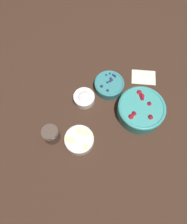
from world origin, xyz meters
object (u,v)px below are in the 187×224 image
bowl_blueberries (109,85)px  bowl_cream (84,98)px  bowl_strawberries (141,109)px  bowl_bananas (79,140)px  jar_chocolate (51,134)px

bowl_blueberries → bowl_cream: bearing=44.5°
bowl_strawberries → bowl_bananas: size_ratio=1.67×
bowl_blueberries → jar_chocolate: size_ratio=1.80×
jar_chocolate → bowl_bananas: bearing=-175.6°
bowl_bananas → bowl_cream: 0.22m
bowl_blueberries → bowl_strawberries: bearing=150.1°
bowl_cream → bowl_bananas: bearing=99.7°
bowl_blueberries → jar_chocolate: jar_chocolate is taller
bowl_strawberries → bowl_blueberries: bowl_strawberries is taller
bowl_strawberries → bowl_cream: (0.29, -0.00, -0.02)m
bowl_bananas → jar_chocolate: bearing=4.4°
bowl_bananas → bowl_cream: same height
bowl_blueberries → bowl_cream: (0.11, 0.11, -0.00)m
bowl_bananas → bowl_blueberries: bearing=-102.0°
bowl_blueberries → bowl_bananas: size_ratio=1.11×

